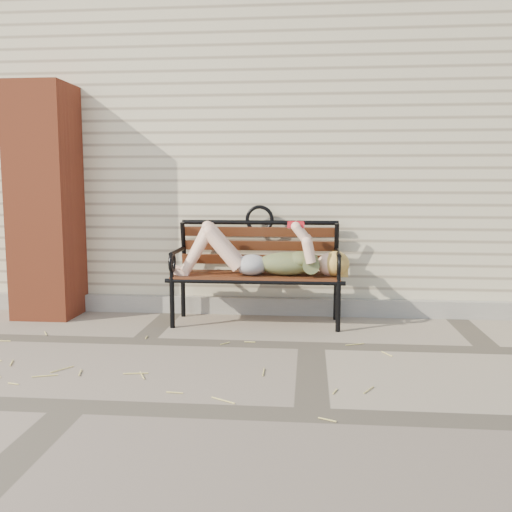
# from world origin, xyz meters

# --- Properties ---
(ground) EXTENTS (80.00, 80.00, 0.00)m
(ground) POSITION_xyz_m (0.00, 0.00, 0.00)
(ground) COLOR gray
(ground) RESTS_ON ground
(house_wall) EXTENTS (8.00, 4.00, 3.00)m
(house_wall) POSITION_xyz_m (0.00, 3.00, 1.50)
(house_wall) COLOR beige
(house_wall) RESTS_ON ground
(house_roof) EXTENTS (8.30, 4.30, 0.30)m
(house_roof) POSITION_xyz_m (0.00, 3.00, 3.15)
(house_roof) COLOR #493A34
(house_roof) RESTS_ON house_wall
(foundation_strip) EXTENTS (8.00, 0.10, 0.15)m
(foundation_strip) POSITION_xyz_m (0.00, 0.97, 0.07)
(foundation_strip) COLOR #A9A399
(foundation_strip) RESTS_ON ground
(brick_pillar) EXTENTS (0.50, 0.50, 2.00)m
(brick_pillar) POSITION_xyz_m (-2.30, 0.75, 1.00)
(brick_pillar) COLOR #9E4023
(brick_pillar) RESTS_ON ground
(garden_bench) EXTENTS (1.51, 0.60, 0.97)m
(garden_bench) POSITION_xyz_m (-0.46, 0.71, 0.55)
(garden_bench) COLOR black
(garden_bench) RESTS_ON ground
(reading_woman) EXTENTS (1.42, 0.32, 0.45)m
(reading_woman) POSITION_xyz_m (-0.44, 0.59, 0.58)
(reading_woman) COLOR #0A3C46
(reading_woman) RESTS_ON ground
(straw_scatter) EXTENTS (2.98, 1.69, 0.01)m
(straw_scatter) POSITION_xyz_m (-0.99, -0.58, 0.01)
(straw_scatter) COLOR #D7C668
(straw_scatter) RESTS_ON ground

